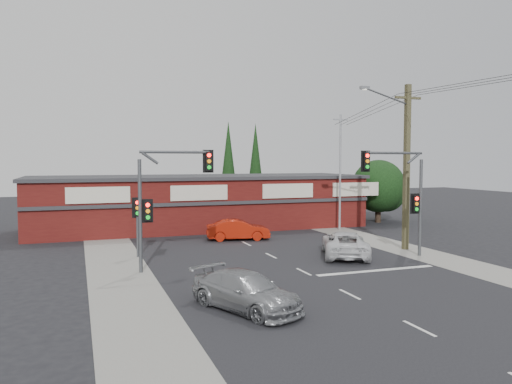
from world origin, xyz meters
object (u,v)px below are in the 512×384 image
object	(u,v)px
red_sedan	(238,230)
utility_pole	(405,161)
white_suv	(345,244)
silver_suv	(246,291)
shop_building	(200,201)

from	to	relation	value
red_sedan	utility_pole	size ratio (longest dim) A/B	0.43
white_suv	red_sedan	xyz separation A→B (m)	(-3.92, 7.64, -0.01)
silver_suv	utility_pole	world-z (taller)	utility_pole
white_suv	red_sedan	bearing A→B (deg)	-38.01
red_sedan	shop_building	bearing A→B (deg)	18.88
white_suv	shop_building	world-z (taller)	shop_building
white_suv	silver_suv	bearing A→B (deg)	66.91
white_suv	red_sedan	distance (m)	8.59
red_sedan	shop_building	xyz separation A→B (m)	(-0.97, 7.06, 1.43)
white_suv	silver_suv	world-z (taller)	white_suv
silver_suv	white_suv	bearing A→B (deg)	17.35
utility_pole	silver_suv	bearing A→B (deg)	-147.10
shop_building	silver_suv	bearing A→B (deg)	-99.21
utility_pole	shop_building	bearing A→B (deg)	123.76
white_suv	silver_suv	distance (m)	11.49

